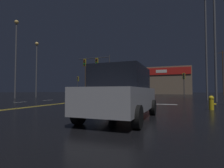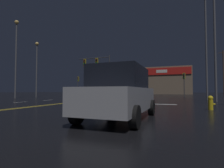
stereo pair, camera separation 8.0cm
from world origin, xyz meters
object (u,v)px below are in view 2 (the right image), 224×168
(streetlight_far_right, at_px, (16,49))
(traffic_signal_corner_northwest, at_px, (78,82))
(traffic_signal_corner_northeast, at_px, (184,79))
(traffic_signal_median, at_px, (97,66))
(streetlight_median_approach, at_px, (37,62))
(streetlight_far_left, at_px, (214,23))
(streetlight_near_right, at_px, (206,34))
(parked_car, at_px, (120,93))
(fire_hydrant, at_px, (211,102))

(streetlight_far_right, bearing_deg, traffic_signal_corner_northwest, 81.38)
(traffic_signal_corner_northeast, height_order, streetlight_far_right, streetlight_far_right)
(traffic_signal_median, relative_size, traffic_signal_corner_northeast, 1.49)
(traffic_signal_corner_northwest, bearing_deg, streetlight_far_right, -98.62)
(traffic_signal_corner_northwest, bearing_deg, traffic_signal_corner_northeast, -1.08)
(streetlight_median_approach, bearing_deg, traffic_signal_median, -0.35)
(traffic_signal_median, relative_size, streetlight_far_left, 0.48)
(traffic_signal_median, bearing_deg, traffic_signal_corner_northwest, 133.17)
(traffic_signal_corner_northeast, distance_m, streetlight_far_left, 12.84)
(streetlight_near_right, bearing_deg, traffic_signal_corner_northwest, 158.36)
(streetlight_median_approach, bearing_deg, streetlight_near_right, 0.52)
(traffic_signal_corner_northwest, xyz_separation_m, parked_car, (16.94, -24.87, -1.94))
(traffic_signal_median, distance_m, fire_hydrant, 17.04)
(streetlight_far_right, bearing_deg, fire_hydrant, -18.08)
(traffic_signal_corner_northeast, xyz_separation_m, fire_hydrant, (0.51, -19.99, -2.48))
(streetlight_median_approach, height_order, streetlight_far_right, streetlight_far_right)
(streetlight_median_approach, distance_m, parked_car, 25.28)
(streetlight_far_right, distance_m, fire_hydrant, 24.56)
(streetlight_far_left, bearing_deg, streetlight_near_right, 94.28)
(traffic_signal_corner_northwest, height_order, streetlight_far_right, streetlight_far_right)
(streetlight_near_right, relative_size, streetlight_far_right, 1.11)
(traffic_signal_corner_northeast, bearing_deg, streetlight_median_approach, -158.79)
(traffic_signal_corner_northeast, relative_size, fire_hydrant, 5.17)
(traffic_signal_corner_northwest, distance_m, fire_hydrant, 29.05)
(streetlight_far_left, bearing_deg, traffic_signal_median, 167.41)
(fire_hydrant, bearing_deg, traffic_signal_corner_northeast, 91.46)
(traffic_signal_median, height_order, parked_car, traffic_signal_median)
(streetlight_near_right, distance_m, streetlight_far_left, 3.39)
(streetlight_median_approach, relative_size, streetlight_far_right, 0.82)
(streetlight_far_right, xyz_separation_m, fire_hydrant, (22.54, -7.36, -6.41))
(traffic_signal_corner_northwest, distance_m, parked_car, 30.15)
(streetlight_far_left, relative_size, parked_car, 2.79)
(streetlight_far_left, xyz_separation_m, streetlight_far_right, (-24.33, -0.86, -0.64))
(traffic_signal_corner_northeast, relative_size, streetlight_median_approach, 0.44)
(streetlight_near_right, relative_size, streetlight_far_left, 1.00)
(traffic_signal_corner_northwest, height_order, parked_car, traffic_signal_corner_northwest)
(streetlight_near_right, relative_size, fire_hydrant, 16.00)
(streetlight_near_right, distance_m, streetlight_median_approach, 24.32)
(traffic_signal_median, xyz_separation_m, fire_hydrant, (12.07, -11.31, -4.08))
(traffic_signal_corner_northwest, distance_m, streetlight_far_left, 25.86)
(streetlight_median_approach, relative_size, parked_car, 2.05)
(traffic_signal_corner_northeast, distance_m, fire_hydrant, 20.15)
(streetlight_near_right, xyz_separation_m, streetlight_median_approach, (-24.25, -0.22, -1.76))
(traffic_signal_corner_northwest, distance_m, streetlight_near_right, 24.22)
(traffic_signal_corner_northeast, height_order, streetlight_near_right, streetlight_near_right)
(streetlight_near_right, xyz_separation_m, streetlight_far_left, (0.25, -3.38, -0.03))
(traffic_signal_median, xyz_separation_m, streetlight_far_left, (13.86, -3.10, 2.98))
(traffic_signal_corner_northeast, bearing_deg, streetlight_far_left, -78.93)
(traffic_signal_median, xyz_separation_m, streetlight_median_approach, (-10.64, 0.07, 1.24))
(traffic_signal_corner_northwest, height_order, streetlight_near_right, streetlight_near_right)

